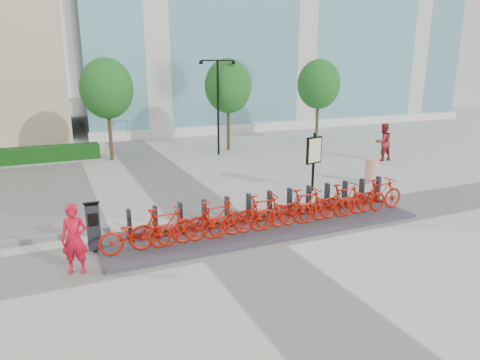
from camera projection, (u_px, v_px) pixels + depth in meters
name	position (u px, v px, depth m)	size (l,w,h in m)	color
ground	(230.00, 237.00, 12.04)	(120.00, 120.00, 0.00)	#B1B1B1
hedge_b	(37.00, 154.00, 21.60)	(6.00, 1.20, 0.70)	#0E3C10
tree_1	(107.00, 89.00, 21.09)	(2.60, 2.60, 5.10)	#342A1A
tree_2	(228.00, 86.00, 23.67)	(2.60, 2.60, 5.10)	#342A1A
tree_3	(319.00, 84.00, 26.05)	(2.60, 2.60, 5.10)	#342A1A
streetlamp	(218.00, 96.00, 22.51)	(2.00, 0.20, 5.00)	black
dock_pad	(266.00, 226.00, 12.81)	(9.60, 2.40, 0.08)	#3A3941
dock_rail_posts	(271.00, 205.00, 13.28)	(8.74, 0.50, 0.85)	#202129
bike_0	(136.00, 234.00, 10.82)	(0.65, 1.85, 0.97)	#A51104
bike_1	(163.00, 227.00, 11.09)	(0.51, 1.80, 1.08)	#A51104
bike_2	(190.00, 225.00, 11.39)	(0.65, 1.85, 0.97)	#A51104
bike_3	(215.00, 219.00, 11.66)	(0.51, 1.80, 1.08)	#A51104
bike_4	(239.00, 218.00, 11.96)	(0.65, 1.85, 0.97)	#A51104
bike_5	(262.00, 212.00, 12.23)	(0.51, 1.80, 1.08)	#A51104
bike_6	(284.00, 211.00, 12.53)	(0.65, 1.85, 0.97)	#A51104
bike_7	(305.00, 206.00, 12.81)	(0.51, 1.80, 1.08)	#A51104
bike_8	(325.00, 204.00, 13.10)	(0.65, 1.85, 0.97)	#A51104
bike_9	(344.00, 200.00, 13.38)	(0.51, 1.80, 1.08)	#A51104
bike_10	(362.00, 199.00, 13.68)	(0.65, 1.85, 0.97)	#A51104
bike_11	(380.00, 194.00, 13.95)	(0.51, 1.80, 1.08)	#A51104
kiosk	(93.00, 225.00, 10.97)	(0.42, 0.36, 1.32)	#202129
worker_red	(74.00, 239.00, 9.78)	(0.61, 0.40, 1.66)	red
pedestrian	(383.00, 142.00, 21.62)	(0.92, 0.72, 1.89)	maroon
construction_barrel	(371.00, 171.00, 17.47)	(0.54, 0.54, 1.04)	red
map_sign	(314.00, 153.00, 16.18)	(0.74, 0.28, 2.26)	black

